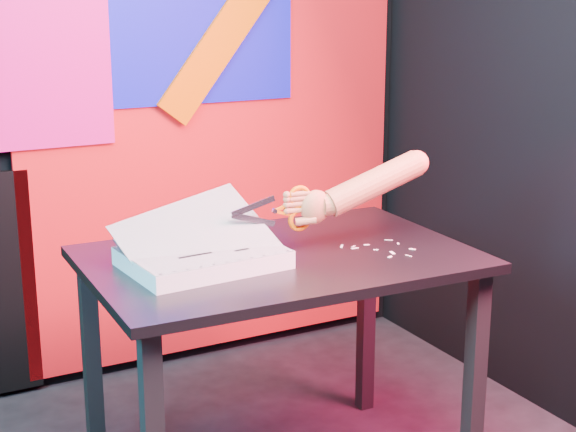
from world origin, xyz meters
TOP-DOWN VIEW (x-y plane):
  - room at (0.00, 0.00)m, footprint 3.01×3.01m
  - backdrop at (0.06, 1.46)m, footprint 2.88×0.05m
  - work_table at (0.41, 0.47)m, footprint 1.15×0.78m
  - printout_stack at (0.17, 0.47)m, footprint 0.46×0.34m
  - scissors at (0.46, 0.47)m, footprint 0.25×0.04m
  - hand_forearm at (0.69, 0.44)m, footprint 0.46×0.12m
  - paper_clippings at (0.71, 0.37)m, footprint 0.19×0.20m

SIDE VIEW (x-z plane):
  - work_table at x=0.41m, z-range 0.28..1.03m
  - paper_clippings at x=0.71m, z-range 0.75..0.75m
  - printout_stack at x=0.17m, z-range 0.67..0.89m
  - scissors at x=0.46m, z-range 0.81..0.95m
  - hand_forearm at x=0.69m, z-range 0.83..1.03m
  - backdrop at x=0.06m, z-range -0.08..2.00m
  - room at x=0.00m, z-range 0.00..2.71m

